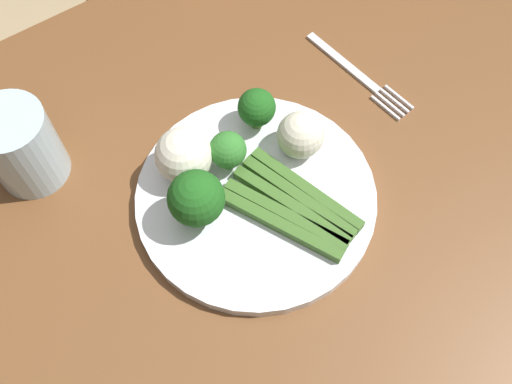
{
  "coord_description": "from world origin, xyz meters",
  "views": [
    {
      "loc": [
        0.22,
        0.2,
        1.3
      ],
      "look_at": [
        0.05,
        -0.04,
        0.77
      ],
      "focal_mm": 40.57,
      "sensor_mm": 36.0,
      "label": 1
    }
  ],
  "objects": [
    {
      "name": "ground_plane",
      "position": [
        0.0,
        0.0,
        -0.01
      ],
      "size": [
        6.0,
        6.0,
        0.02
      ],
      "primitive_type": "cube",
      "color": "tan"
    },
    {
      "name": "dining_table",
      "position": [
        0.0,
        0.0,
        0.62
      ],
      "size": [
        1.1,
        0.83,
        0.75
      ],
      "color": "brown",
      "rests_on": "ground_plane"
    },
    {
      "name": "plate",
      "position": [
        0.05,
        -0.04,
        0.75
      ],
      "size": [
        0.26,
        0.26,
        0.01
      ],
      "primitive_type": "cylinder",
      "color": "white",
      "rests_on": "dining_table"
    },
    {
      "name": "asparagus_bundle",
      "position": [
        0.03,
        -0.0,
        0.77
      ],
      "size": [
        0.11,
        0.15,
        0.01
      ],
      "rotation": [
        0.0,
        0.0,
        5.05
      ],
      "color": "#3D6626",
      "rests_on": "plate"
    },
    {
      "name": "broccoli_back_right",
      "position": [
        0.06,
        -0.09,
        0.79
      ],
      "size": [
        0.04,
        0.04,
        0.05
      ],
      "color": "#609E3D",
      "rests_on": "plate"
    },
    {
      "name": "broccoli_front",
      "position": [
        0.12,
        -0.05,
        0.8
      ],
      "size": [
        0.06,
        0.06,
        0.07
      ],
      "color": "#4C7F2B",
      "rests_on": "plate"
    },
    {
      "name": "broccoli_back",
      "position": [
        0.0,
        -0.11,
        0.79
      ],
      "size": [
        0.04,
        0.04,
        0.05
      ],
      "color": "#4C7F2B",
      "rests_on": "plate"
    },
    {
      "name": "cauliflower_right",
      "position": [
        0.1,
        -0.11,
        0.79
      ],
      "size": [
        0.06,
        0.06,
        0.06
      ],
      "primitive_type": "sphere",
      "color": "white",
      "rests_on": "plate"
    },
    {
      "name": "cauliflower_edge",
      "position": [
        -0.02,
        -0.06,
        0.79
      ],
      "size": [
        0.05,
        0.05,
        0.05
      ],
      "primitive_type": "sphere",
      "color": "silver",
      "rests_on": "plate"
    },
    {
      "name": "fork",
      "position": [
        -0.15,
        -0.11,
        0.75
      ],
      "size": [
        0.04,
        0.17,
        0.0
      ],
      "rotation": [
        0.0,
        0.0,
        1.68
      ],
      "color": "silver",
      "rests_on": "dining_table"
    },
    {
      "name": "water_glass",
      "position": [
        0.23,
        -0.21,
        0.79
      ],
      "size": [
        0.08,
        0.08,
        0.09
      ],
      "primitive_type": "cylinder",
      "color": "silver",
      "rests_on": "dining_table"
    }
  ]
}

